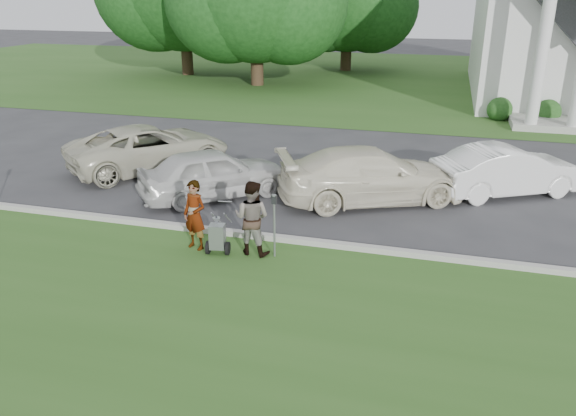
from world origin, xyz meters
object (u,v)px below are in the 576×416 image
at_px(car_c, 371,175).
at_px(striping_cart, 218,237).
at_px(parking_meter_near, 274,218).
at_px(car_a, 150,147).
at_px(person_left, 195,216).
at_px(person_right, 252,218).
at_px(car_b, 213,173).
at_px(car_d, 508,170).
at_px(tree_back, 348,0).

bearing_deg(car_c, striping_cart, 120.91).
bearing_deg(parking_meter_near, car_a, 138.44).
xyz_separation_m(striping_cart, person_left, (-0.58, 0.14, 0.39)).
bearing_deg(person_right, parking_meter_near, -178.61).
bearing_deg(car_b, car_d, -115.08).
height_order(striping_cart, person_left, person_left).
xyz_separation_m(person_right, car_c, (2.04, 4.02, -0.10)).
height_order(person_left, car_d, person_left).
relative_size(person_left, car_b, 0.39).
xyz_separation_m(striping_cart, car_b, (-1.50, 3.38, 0.29)).
distance_m(striping_cart, person_left, 0.71).
height_order(person_right, car_a, person_right).
bearing_deg(parking_meter_near, person_left, -178.07).
distance_m(striping_cart, person_right, 0.87).
relative_size(striping_cart, person_right, 0.64).
bearing_deg(car_c, tree_back, -14.53).
height_order(parking_meter_near, car_a, parking_meter_near).
distance_m(striping_cart, parking_meter_near, 1.36).
relative_size(person_right, parking_meter_near, 1.16).
bearing_deg(striping_cart, tree_back, 85.95).
xyz_separation_m(car_a, car_b, (3.00, -1.91, -0.01)).
relative_size(parking_meter_near, car_b, 0.35).
bearing_deg(car_a, person_right, 175.22).
relative_size(striping_cart, car_b, 0.26).
relative_size(car_b, car_d, 0.97).
xyz_separation_m(person_right, car_d, (5.69, 5.62, -0.14)).
xyz_separation_m(tree_back, parking_meter_near, (3.86, -30.23, -3.82)).
height_order(car_b, car_d, car_b).
bearing_deg(person_left, parking_meter_near, 18.98).
height_order(car_a, car_c, car_c).
xyz_separation_m(car_b, car_c, (4.26, 0.88, 0.04)).
distance_m(parking_meter_near, car_d, 7.66).
xyz_separation_m(person_right, car_b, (-2.22, 3.14, -0.13)).
bearing_deg(striping_cart, car_c, 48.08).
bearing_deg(car_a, person_left, 166.55).
bearing_deg(person_right, car_a, -38.16).
distance_m(car_b, car_d, 8.29).
distance_m(person_right, car_c, 4.51).
distance_m(striping_cart, car_a, 6.96).
bearing_deg(person_left, car_c, 68.03).
xyz_separation_m(parking_meter_near, car_c, (1.52, 4.06, -0.17)).
xyz_separation_m(tree_back, car_c, (5.38, -26.17, -3.99)).
distance_m(tree_back, person_right, 30.62).
distance_m(person_left, parking_meter_near, 1.83).
distance_m(person_right, car_d, 7.99).
relative_size(tree_back, parking_meter_near, 6.66).
distance_m(person_left, car_c, 5.30).
height_order(parking_meter_near, car_c, car_c).
relative_size(person_left, person_right, 0.95).
bearing_deg(car_b, person_right, 172.86).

